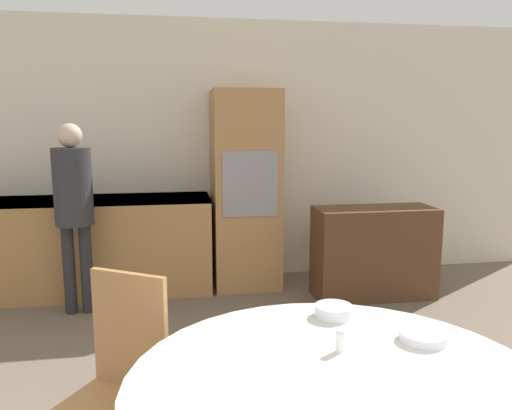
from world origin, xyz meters
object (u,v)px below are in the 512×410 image
object	(u,v)px
oven_unit	(246,190)
bowl_near	(334,311)
chair_far_left	(119,375)
sideboard	(374,252)
person_standing	(73,197)
bowl_far	(423,337)

from	to	relation	value
oven_unit	bowl_near	xyz separation A→B (m)	(-0.01, -2.74, -0.17)
oven_unit	chair_far_left	size ratio (longest dim) A/B	1.98
sideboard	chair_far_left	world-z (taller)	chair_far_left
bowl_near	person_standing	bearing A→B (deg)	123.81
bowl_near	oven_unit	bearing A→B (deg)	89.85
oven_unit	bowl_near	distance (m)	2.74
sideboard	bowl_near	world-z (taller)	sideboard
person_standing	bowl_near	world-z (taller)	person_standing
chair_far_left	bowl_near	bearing A→B (deg)	27.77
oven_unit	bowl_near	world-z (taller)	oven_unit
person_standing	bowl_far	bearing A→B (deg)	-55.07
oven_unit	sideboard	size ratio (longest dim) A/B	1.74
sideboard	bowl_near	distance (m)	2.51
chair_far_left	bowl_near	distance (m)	0.97
oven_unit	person_standing	size ratio (longest dim) A/B	1.19
oven_unit	person_standing	world-z (taller)	oven_unit
sideboard	person_standing	bearing A→B (deg)	179.61
chair_far_left	bowl_far	xyz separation A→B (m)	(1.21, -0.36, 0.25)
chair_far_left	person_standing	xyz separation A→B (m)	(-0.56, 2.17, 0.47)
person_standing	bowl_far	size ratio (longest dim) A/B	8.63
bowl_far	oven_unit	bearing A→B (deg)	94.96
sideboard	chair_far_left	bearing A→B (deg)	-133.81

